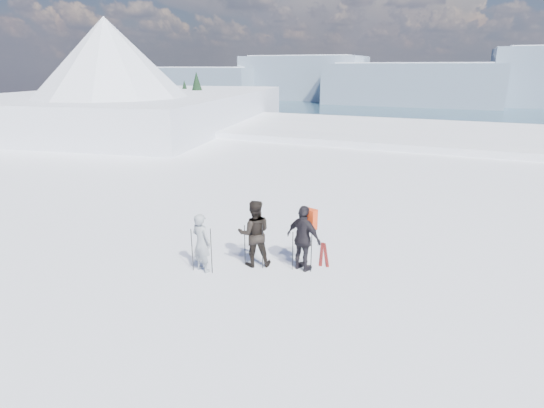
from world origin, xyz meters
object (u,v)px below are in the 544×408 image
(skier_dark, at_px, (254,233))
(skis_loose, at_px, (324,254))
(skier_grey, at_px, (201,243))
(skier_pack, at_px, (304,239))

(skier_dark, relative_size, skis_loose, 1.18)
(skier_grey, bearing_deg, skis_loose, -126.39)
(skier_pack, xyz_separation_m, skis_loose, (0.26, 1.22, -0.94))
(skier_grey, relative_size, skier_pack, 0.89)
(skier_grey, distance_m, skis_loose, 3.82)
(skier_pack, bearing_deg, skis_loose, -84.14)
(skier_dark, height_order, skier_pack, skier_dark)
(skier_grey, bearing_deg, skier_pack, -142.03)
(skier_dark, distance_m, skis_loose, 2.42)
(skier_dark, xyz_separation_m, skier_pack, (1.41, 0.25, -0.03))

